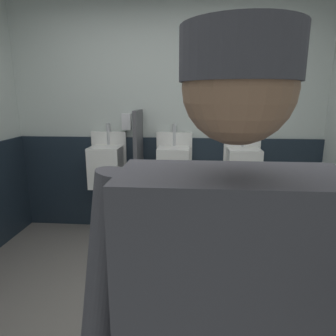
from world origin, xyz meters
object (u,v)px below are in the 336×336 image
urinal_left (107,166)px  soap_dispenser (127,122)px  urinal_middle (174,167)px  urinal_right (243,168)px  person (226,331)px

urinal_left → soap_dispenser: (0.21, 0.12, 0.49)m
urinal_middle → soap_dispenser: (-0.54, 0.12, 0.49)m
urinal_left → urinal_right: 1.50m
urinal_right → urinal_middle: bearing=180.0°
urinal_middle → person: size_ratio=0.74×
urinal_left → urinal_right: (1.50, 0.00, 0.00)m
urinal_right → urinal_left: bearing=180.0°
urinal_left → person: 2.82m
person → soap_dispenser: bearing=106.7°
person → soap_dispenser: person is taller
urinal_middle → urinal_right: size_ratio=1.00×
person → soap_dispenser: (-0.82, 2.73, 0.27)m
urinal_middle → person: 2.64m
urinal_right → person: size_ratio=0.74×
urinal_left → soap_dispenser: bearing=29.1°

